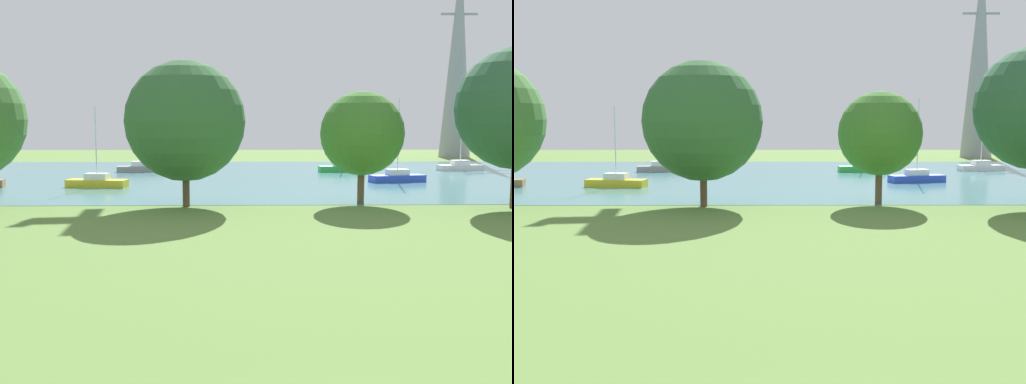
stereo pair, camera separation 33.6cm
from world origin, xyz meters
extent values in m
plane|color=olive|center=(0.00, 22.00, 0.00)|extent=(160.00, 160.00, 0.00)
cube|color=teal|center=(0.00, 50.00, 0.01)|extent=(140.00, 40.00, 0.02)
cube|color=white|center=(20.89, 56.04, 0.32)|extent=(4.98, 2.28, 0.60)
cube|color=white|center=(20.89, 56.04, 0.87)|extent=(1.96, 1.38, 0.50)
cylinder|color=silver|center=(20.89, 56.04, 3.13)|extent=(0.10, 0.10, 5.03)
cube|color=blue|center=(11.10, 44.19, 0.32)|extent=(5.01, 2.51, 0.60)
cube|color=white|center=(11.10, 44.19, 0.87)|extent=(2.00, 1.46, 0.50)
cylinder|color=silver|center=(11.10, 44.19, 3.92)|extent=(0.10, 0.10, 6.59)
cube|color=green|center=(7.97, 54.55, 0.32)|extent=(4.87, 1.73, 0.60)
cube|color=white|center=(7.97, 54.55, 0.87)|extent=(1.85, 1.18, 0.50)
cylinder|color=silver|center=(7.97, 54.55, 3.23)|extent=(0.10, 0.10, 5.22)
cube|color=gray|center=(-12.99, 54.95, 0.32)|extent=(4.97, 2.20, 0.60)
cube|color=white|center=(-12.99, 54.95, 0.87)|extent=(1.94, 1.36, 0.50)
cylinder|color=silver|center=(-12.99, 54.95, 3.69)|extent=(0.10, 0.10, 6.14)
cube|color=yellow|center=(-14.02, 40.63, 0.32)|extent=(4.96, 2.17, 0.60)
cube|color=white|center=(-14.02, 40.63, 0.87)|extent=(1.94, 1.34, 0.50)
cylinder|color=silver|center=(-14.02, 40.63, 3.55)|extent=(0.10, 0.10, 5.85)
cylinder|color=brown|center=(-5.83, 29.63, 1.35)|extent=(0.44, 0.44, 2.70)
sphere|color=#316234|center=(-5.83, 29.63, 5.29)|extent=(7.39, 7.39, 7.39)
cylinder|color=brown|center=(5.27, 30.76, 1.31)|extent=(0.44, 0.44, 2.63)
sphere|color=#3C762B|center=(5.27, 30.76, 4.50)|extent=(5.34, 5.34, 5.34)
cone|color=gray|center=(28.30, 78.97, 14.55)|extent=(4.40, 4.40, 29.11)
cube|color=gray|center=(28.30, 78.97, 20.29)|extent=(5.20, 0.30, 0.30)
camera|label=1|loc=(-2.24, -7.25, 5.31)|focal=41.95mm
camera|label=2|loc=(-1.91, -7.26, 5.31)|focal=41.95mm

